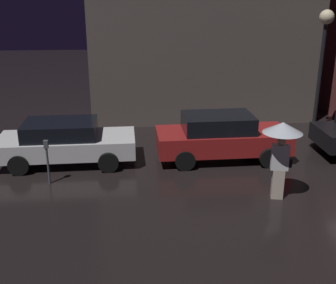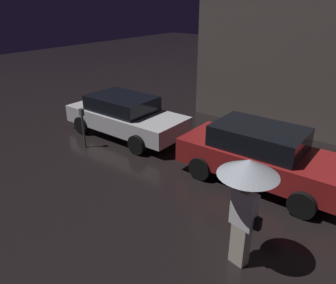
% 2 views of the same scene
% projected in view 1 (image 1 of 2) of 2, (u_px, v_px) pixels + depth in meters
% --- Properties ---
extents(building_facade_left, '(9.17, 3.00, 8.34)m').
position_uv_depth(building_facade_left, '(203.00, 17.00, 17.11)').
color(building_facade_left, '#564C47').
rests_on(building_facade_left, ground).
extents(parked_car_white, '(4.25, 1.93, 1.35)m').
position_uv_depth(parked_car_white, '(65.00, 141.00, 13.10)').
color(parked_car_white, silver).
rests_on(parked_car_white, ground).
extents(parked_car_red, '(4.22, 1.87, 1.48)m').
position_uv_depth(parked_car_red, '(221.00, 136.00, 13.40)').
color(parked_car_red, maroon).
rests_on(parked_car_red, ground).
extents(pedestrian_with_umbrella, '(0.99, 0.99, 2.07)m').
position_uv_depth(pedestrian_with_umbrella, '(282.00, 140.00, 10.50)').
color(pedestrian_with_umbrella, beige).
rests_on(pedestrian_with_umbrella, ground).
extents(parking_meter, '(0.12, 0.10, 1.28)m').
position_uv_depth(parking_meter, '(47.00, 157.00, 11.61)').
color(parking_meter, '#4C5154').
rests_on(parking_meter, ground).
extents(street_lamp_near, '(0.52, 0.52, 4.53)m').
position_uv_depth(street_lamp_near, '(324.00, 40.00, 15.23)').
color(street_lamp_near, black).
rests_on(street_lamp_near, ground).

